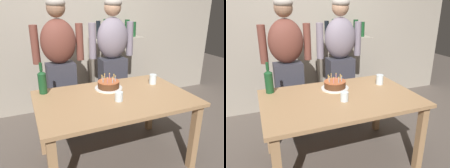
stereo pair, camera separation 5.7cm
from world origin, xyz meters
The scene contains 10 objects.
ground_plane centered at (0.00, 0.00, 0.00)m, with size 10.00×10.00×0.00m, color #564C44.
back_wall centered at (0.00, 1.55, 1.30)m, with size 5.20×0.10×2.60m, color #9E9384.
dining_table centered at (0.00, 0.00, 0.64)m, with size 1.50×0.96×0.74m.
birthday_cake centered at (0.03, 0.23, 0.78)m, with size 0.29×0.29×0.15m.
water_glass_near centered at (0.55, 0.18, 0.79)m, with size 0.08×0.08×0.11m, color silver.
water_glass_far centered at (0.00, -0.10, 0.78)m, with size 0.08×0.08×0.09m, color silver.
wine_bottle centered at (-0.63, 0.36, 0.87)m, with size 0.08×0.08×0.32m.
person_man_bearded centered at (-0.37, 0.80, 0.87)m, with size 0.61×0.27×1.66m.
person_woman_cardigan centered at (0.32, 0.80, 0.87)m, with size 0.61×0.27×1.66m.
shelf_cabinet centered at (0.61, 1.33, 0.57)m, with size 0.83×0.30×1.38m.
Camera 1 is at (-0.80, -1.84, 1.60)m, focal length 35.93 mm.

